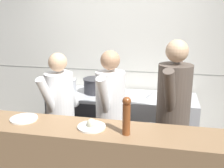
% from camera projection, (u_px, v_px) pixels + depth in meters
% --- Properties ---
extents(wall_back_tiled, '(8.00, 0.06, 2.60)m').
position_uv_depth(wall_back_tiled, '(120.00, 61.00, 3.98)').
color(wall_back_tiled, silver).
rests_on(wall_back_tiled, ground_plane).
extents(oven_range, '(0.91, 0.71, 0.89)m').
position_uv_depth(oven_range, '(84.00, 121.00, 3.93)').
color(oven_range, '#38383D').
rests_on(oven_range, ground_plane).
extents(prep_counter, '(1.10, 0.65, 0.88)m').
position_uv_depth(prep_counter, '(155.00, 127.00, 3.72)').
color(prep_counter, '#B7BABF').
rests_on(prep_counter, ground_plane).
extents(stock_pot, '(0.29, 0.29, 0.20)m').
position_uv_depth(stock_pot, '(67.00, 86.00, 3.79)').
color(stock_pot, '#B7BABF').
rests_on(stock_pot, oven_range).
extents(sauce_pot, '(0.35, 0.35, 0.21)m').
position_uv_depth(sauce_pot, '(95.00, 85.00, 3.77)').
color(sauce_pot, '#2D2D33').
rests_on(sauce_pot, oven_range).
extents(mixing_bowl_steel, '(0.22, 0.22, 0.09)m').
position_uv_depth(mixing_bowl_steel, '(154.00, 95.00, 3.57)').
color(mixing_bowl_steel, '#B7BABF').
rests_on(mixing_bowl_steel, prep_counter).
extents(plated_dish_main, '(0.26, 0.26, 0.02)m').
position_uv_depth(plated_dish_main, '(24.00, 119.00, 2.51)').
color(plated_dish_main, white).
rests_on(plated_dish_main, pass_counter).
extents(plated_dish_appetiser, '(0.25, 0.25, 0.09)m').
position_uv_depth(plated_dish_appetiser, '(92.00, 126.00, 2.33)').
color(plated_dish_appetiser, white).
rests_on(plated_dish_appetiser, pass_counter).
extents(pepper_mill, '(0.07, 0.07, 0.33)m').
position_uv_depth(pepper_mill, '(126.00, 115.00, 2.17)').
color(pepper_mill, brown).
rests_on(pepper_mill, pass_counter).
extents(chef_head_cook, '(0.40, 0.69, 1.59)m').
position_uv_depth(chef_head_cook, '(61.00, 113.00, 3.07)').
color(chef_head_cook, black).
rests_on(chef_head_cook, ground_plane).
extents(chef_sous, '(0.36, 0.71, 1.63)m').
position_uv_depth(chef_sous, '(110.00, 113.00, 2.99)').
color(chef_sous, black).
rests_on(chef_sous, ground_plane).
extents(chef_line, '(0.43, 0.77, 1.76)m').
position_uv_depth(chef_line, '(173.00, 112.00, 2.82)').
color(chef_line, black).
rests_on(chef_line, ground_plane).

